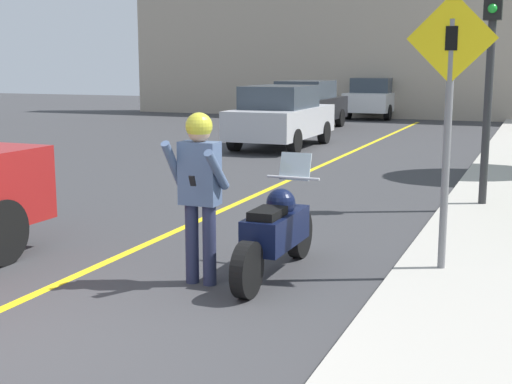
# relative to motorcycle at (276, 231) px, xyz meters

# --- Properties ---
(road_center_line) EXTENTS (0.12, 36.00, 0.01)m
(road_center_line) POSITION_rel_motorcycle_xyz_m (-2.00, 3.26, -0.48)
(road_center_line) COLOR yellow
(road_center_line) RESTS_ON ground
(building_backdrop) EXTENTS (28.00, 1.20, 7.00)m
(building_backdrop) POSITION_rel_motorcycle_xyz_m (-1.40, 23.26, 3.01)
(building_backdrop) COLOR #B2A38E
(building_backdrop) RESTS_ON ground
(motorcycle) EXTENTS (0.62, 2.17, 1.27)m
(motorcycle) POSITION_rel_motorcycle_xyz_m (0.00, 0.00, 0.00)
(motorcycle) COLOR black
(motorcycle) RESTS_ON ground
(person_biker) EXTENTS (0.59, 0.48, 1.78)m
(person_biker) POSITION_rel_motorcycle_xyz_m (-0.62, -0.58, 0.61)
(person_biker) COLOR #282D4C
(person_biker) RESTS_ON ground
(crossing_sign) EXTENTS (0.91, 0.08, 2.85)m
(crossing_sign) POSITION_rel_motorcycle_xyz_m (1.67, 0.55, 1.34)
(crossing_sign) COLOR slate
(crossing_sign) RESTS_ON sidewalk_curb
(traffic_light) EXTENTS (0.26, 0.30, 3.54)m
(traffic_light) POSITION_rel_motorcycle_xyz_m (1.78, 4.41, 2.10)
(traffic_light) COLOR #2D2D30
(traffic_light) RESTS_ON sidewalk_curb
(parked_car_silver) EXTENTS (1.88, 4.20, 1.68)m
(parked_car_silver) POSITION_rel_motorcycle_xyz_m (-4.08, 11.31, 0.37)
(parked_car_silver) COLOR black
(parked_car_silver) RESTS_ON ground
(parked_car_black) EXTENTS (1.88, 4.20, 1.68)m
(parked_car_black) POSITION_rel_motorcycle_xyz_m (-5.14, 16.87, 0.37)
(parked_car_black) COLOR black
(parked_car_black) RESTS_ON ground
(parked_car_white) EXTENTS (1.88, 4.20, 1.68)m
(parked_car_white) POSITION_rel_motorcycle_xyz_m (-4.12, 23.00, 0.37)
(parked_car_white) COLOR black
(parked_car_white) RESTS_ON ground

